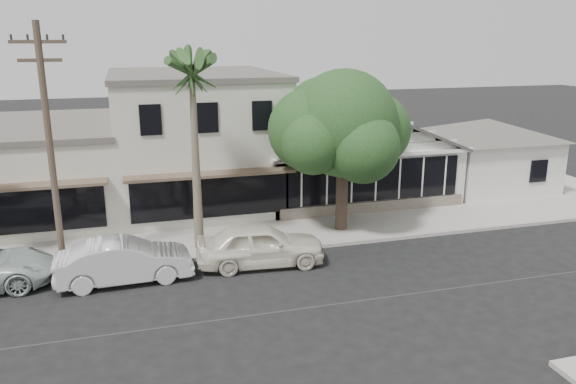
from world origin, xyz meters
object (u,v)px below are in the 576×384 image
object	(u,v)px
utility_pole	(50,146)
car_0	(261,245)
shade_tree	(341,126)
car_1	(124,261)

from	to	relation	value
utility_pole	car_0	size ratio (longest dim) A/B	1.86
shade_tree	utility_pole	bearing A→B (deg)	-172.00
utility_pole	car_1	world-z (taller)	utility_pole
utility_pole	car_0	distance (m)	8.32
car_0	car_1	xyz separation A→B (m)	(-5.00, -0.13, -0.05)
utility_pole	shade_tree	world-z (taller)	utility_pole
utility_pole	car_0	bearing A→B (deg)	-10.22
car_1	shade_tree	world-z (taller)	shade_tree
car_0	car_1	distance (m)	5.00
utility_pole	shade_tree	bearing A→B (deg)	8.00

